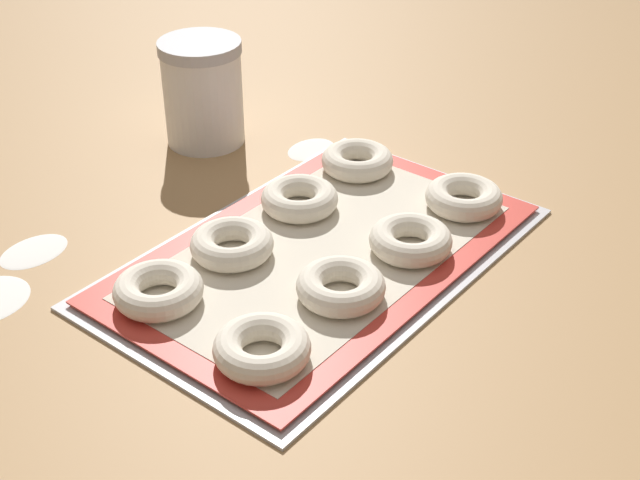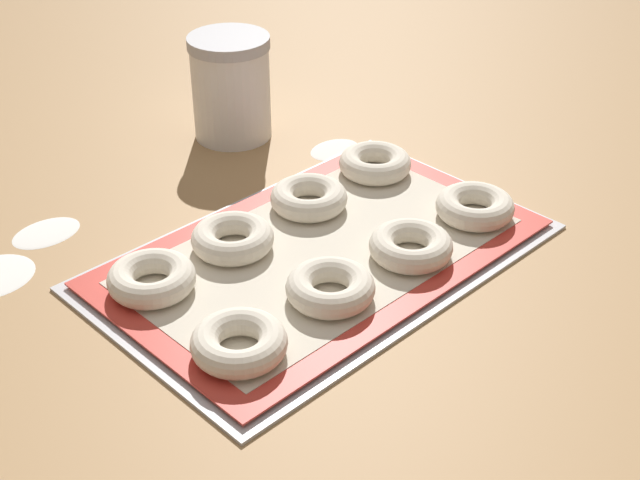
{
  "view_description": "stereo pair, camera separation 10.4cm",
  "coord_description": "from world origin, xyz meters",
  "px_view_note": "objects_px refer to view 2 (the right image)",
  "views": [
    {
      "loc": [
        -0.67,
        -0.53,
        0.58
      ],
      "look_at": [
        -0.0,
        0.01,
        0.03
      ],
      "focal_mm": 50.0,
      "sensor_mm": 36.0,
      "label": 1
    },
    {
      "loc": [
        -0.6,
        -0.61,
        0.58
      ],
      "look_at": [
        -0.0,
        0.01,
        0.03
      ],
      "focal_mm": 50.0,
      "sensor_mm": 36.0,
      "label": 2
    }
  ],
  "objects_px": {
    "bagel_back_mid_left": "(233,238)",
    "bagel_back_mid_right": "(309,198)",
    "bagel_back_far_left": "(152,278)",
    "bagel_front_mid_left": "(330,287)",
    "baking_tray": "(320,256)",
    "bagel_front_far_left": "(239,343)",
    "bagel_front_far_right": "(475,206)",
    "bagel_front_mid_right": "(411,246)",
    "bagel_back_far_right": "(375,163)",
    "flour_canister": "(231,87)"
  },
  "relations": [
    {
      "from": "bagel_back_mid_left",
      "to": "bagel_back_mid_right",
      "type": "xyz_separation_m",
      "value": [
        0.13,
        0.01,
        0.0
      ]
    },
    {
      "from": "bagel_back_far_left",
      "to": "bagel_front_mid_left",
      "type": "bearing_deg",
      "value": -49.32
    },
    {
      "from": "baking_tray",
      "to": "bagel_front_mid_left",
      "type": "bearing_deg",
      "value": -127.59
    },
    {
      "from": "bagel_front_mid_left",
      "to": "bagel_front_far_left",
      "type": "bearing_deg",
      "value": -178.92
    },
    {
      "from": "bagel_front_far_right",
      "to": "bagel_back_mid_left",
      "type": "height_order",
      "value": "same"
    },
    {
      "from": "bagel_front_far_right",
      "to": "bagel_front_mid_right",
      "type": "bearing_deg",
      "value": -178.66
    },
    {
      "from": "bagel_front_far_right",
      "to": "bagel_back_far_right",
      "type": "distance_m",
      "value": 0.16
    },
    {
      "from": "bagel_back_mid_left",
      "to": "bagel_front_far_right",
      "type": "bearing_deg",
      "value": -30.49
    },
    {
      "from": "bagel_front_far_left",
      "to": "bagel_back_far_right",
      "type": "distance_m",
      "value": 0.4
    },
    {
      "from": "bagel_front_mid_right",
      "to": "baking_tray",
      "type": "bearing_deg",
      "value": 128.83
    },
    {
      "from": "baking_tray",
      "to": "bagel_back_mid_right",
      "type": "height_order",
      "value": "bagel_back_mid_right"
    },
    {
      "from": "baking_tray",
      "to": "bagel_front_mid_left",
      "type": "distance_m",
      "value": 0.1
    },
    {
      "from": "bagel_front_far_right",
      "to": "bagel_back_far_left",
      "type": "distance_m",
      "value": 0.4
    },
    {
      "from": "bagel_back_far_left",
      "to": "bagel_back_mid_right",
      "type": "relative_size",
      "value": 1.0
    },
    {
      "from": "bagel_front_mid_left",
      "to": "bagel_front_far_right",
      "type": "height_order",
      "value": "same"
    },
    {
      "from": "bagel_back_far_right",
      "to": "flour_canister",
      "type": "xyz_separation_m",
      "value": [
        -0.05,
        0.24,
        0.05
      ]
    },
    {
      "from": "flour_canister",
      "to": "bagel_front_far_left",
      "type": "bearing_deg",
      "value": -129.04
    },
    {
      "from": "bagel_back_mid_right",
      "to": "bagel_front_far_left",
      "type": "bearing_deg",
      "value": -147.47
    },
    {
      "from": "bagel_back_mid_left",
      "to": "flour_canister",
      "type": "xyz_separation_m",
      "value": [
        0.21,
        0.25,
        0.05
      ]
    },
    {
      "from": "baking_tray",
      "to": "bagel_front_far_right",
      "type": "distance_m",
      "value": 0.2
    },
    {
      "from": "bagel_front_far_left",
      "to": "bagel_front_far_right",
      "type": "distance_m",
      "value": 0.37
    },
    {
      "from": "bagel_front_mid_right",
      "to": "bagel_back_far_left",
      "type": "bearing_deg",
      "value": 148.17
    },
    {
      "from": "bagel_front_far_right",
      "to": "bagel_back_mid_left",
      "type": "bearing_deg",
      "value": 149.51
    },
    {
      "from": "bagel_front_mid_left",
      "to": "flour_canister",
      "type": "distance_m",
      "value": 0.44
    },
    {
      "from": "bagel_front_mid_right",
      "to": "bagel_back_mid_left",
      "type": "relative_size",
      "value": 1.0
    },
    {
      "from": "bagel_front_mid_right",
      "to": "bagel_back_far_right",
      "type": "height_order",
      "value": "same"
    },
    {
      "from": "bagel_front_far_left",
      "to": "bagel_back_mid_right",
      "type": "height_order",
      "value": "same"
    },
    {
      "from": "bagel_back_mid_left",
      "to": "bagel_back_far_left",
      "type": "bearing_deg",
      "value": -179.77
    },
    {
      "from": "baking_tray",
      "to": "bagel_front_mid_right",
      "type": "height_order",
      "value": "bagel_front_mid_right"
    },
    {
      "from": "baking_tray",
      "to": "bagel_back_mid_left",
      "type": "height_order",
      "value": "bagel_back_mid_left"
    },
    {
      "from": "bagel_front_mid_left",
      "to": "bagel_back_mid_left",
      "type": "bearing_deg",
      "value": 94.88
    },
    {
      "from": "bagel_front_mid_right",
      "to": "bagel_back_far_right",
      "type": "relative_size",
      "value": 1.0
    },
    {
      "from": "bagel_front_far_left",
      "to": "bagel_back_far_right",
      "type": "bearing_deg",
      "value": 23.36
    },
    {
      "from": "bagel_back_far_left",
      "to": "bagel_back_mid_left",
      "type": "relative_size",
      "value": 1.0
    },
    {
      "from": "bagel_front_mid_right",
      "to": "bagel_front_far_left",
      "type": "bearing_deg",
      "value": 178.86
    },
    {
      "from": "bagel_front_mid_right",
      "to": "bagel_back_far_left",
      "type": "height_order",
      "value": "same"
    },
    {
      "from": "bagel_front_far_left",
      "to": "bagel_back_mid_left",
      "type": "distance_m",
      "value": 0.19
    },
    {
      "from": "bagel_back_far_left",
      "to": "bagel_back_mid_left",
      "type": "xyz_separation_m",
      "value": [
        0.11,
        0.0,
        0.0
      ]
    },
    {
      "from": "bagel_front_mid_right",
      "to": "flour_canister",
      "type": "bearing_deg",
      "value": 79.98
    },
    {
      "from": "baking_tray",
      "to": "bagel_back_mid_left",
      "type": "bearing_deg",
      "value": 133.41
    },
    {
      "from": "bagel_front_mid_right",
      "to": "bagel_back_far_left",
      "type": "distance_m",
      "value": 0.29
    },
    {
      "from": "bagel_back_far_right",
      "to": "bagel_back_far_left",
      "type": "bearing_deg",
      "value": -178.4
    },
    {
      "from": "bagel_back_far_right",
      "to": "bagel_front_mid_left",
      "type": "bearing_deg",
      "value": -146.87
    },
    {
      "from": "bagel_front_mid_right",
      "to": "bagel_back_mid_left",
      "type": "distance_m",
      "value": 0.2
    },
    {
      "from": "baking_tray",
      "to": "bagel_back_mid_left",
      "type": "distance_m",
      "value": 0.1
    },
    {
      "from": "bagel_front_far_left",
      "to": "bagel_front_mid_right",
      "type": "distance_m",
      "value": 0.25
    },
    {
      "from": "bagel_front_mid_right",
      "to": "bagel_back_far_right",
      "type": "xyz_separation_m",
      "value": [
        0.12,
        0.16,
        0.0
      ]
    },
    {
      "from": "bagel_back_mid_left",
      "to": "bagel_back_far_right",
      "type": "height_order",
      "value": "same"
    },
    {
      "from": "flour_canister",
      "to": "baking_tray",
      "type": "bearing_deg",
      "value": -113.04
    },
    {
      "from": "bagel_back_far_left",
      "to": "bagel_back_far_right",
      "type": "relative_size",
      "value": 1.0
    }
  ]
}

